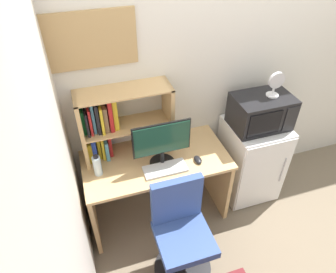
{
  "coord_description": "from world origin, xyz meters",
  "views": [
    {
      "loc": [
        -1.42,
        -2.21,
        2.57
      ],
      "look_at": [
        -0.82,
        -0.35,
        0.99
      ],
      "focal_mm": 32.91,
      "sensor_mm": 36.0,
      "label": 1
    }
  ],
  "objects_px": {
    "desk_fan": "(276,83)",
    "desk_chair": "(181,237)",
    "hutch_bookshelf": "(112,123)",
    "wall_corkboard": "(85,41)",
    "water_bottle": "(97,166)",
    "mini_fridge": "(250,159)",
    "monitor": "(162,142)",
    "computer_mouse": "(198,160)",
    "microwave": "(261,112)",
    "keyboard": "(165,169)"
  },
  "relations": [
    {
      "from": "water_bottle",
      "to": "mini_fridge",
      "type": "xyz_separation_m",
      "value": [
        1.49,
        0.05,
        -0.4
      ]
    },
    {
      "from": "desk_fan",
      "to": "desk_chair",
      "type": "distance_m",
      "value": 1.49
    },
    {
      "from": "water_bottle",
      "to": "desk_fan",
      "type": "bearing_deg",
      "value": 1.61
    },
    {
      "from": "keyboard",
      "to": "wall_corkboard",
      "type": "xyz_separation_m",
      "value": [
        -0.45,
        0.45,
        0.98
      ]
    },
    {
      "from": "water_bottle",
      "to": "microwave",
      "type": "height_order",
      "value": "microwave"
    },
    {
      "from": "monitor",
      "to": "keyboard",
      "type": "relative_size",
      "value": 1.34
    },
    {
      "from": "monitor",
      "to": "computer_mouse",
      "type": "distance_m",
      "value": 0.37
    },
    {
      "from": "keyboard",
      "to": "mini_fridge",
      "type": "height_order",
      "value": "mini_fridge"
    },
    {
      "from": "wall_corkboard",
      "to": "desk_fan",
      "type": "bearing_deg",
      "value": -10.89
    },
    {
      "from": "microwave",
      "to": "monitor",
      "type": "bearing_deg",
      "value": -174.58
    },
    {
      "from": "hutch_bookshelf",
      "to": "computer_mouse",
      "type": "xyz_separation_m",
      "value": [
        0.65,
        -0.33,
        -0.31
      ]
    },
    {
      "from": "computer_mouse",
      "to": "water_bottle",
      "type": "relative_size",
      "value": 0.51
    },
    {
      "from": "water_bottle",
      "to": "mini_fridge",
      "type": "bearing_deg",
      "value": 1.78
    },
    {
      "from": "water_bottle",
      "to": "desk_chair",
      "type": "bearing_deg",
      "value": -46.96
    },
    {
      "from": "microwave",
      "to": "desk_fan",
      "type": "xyz_separation_m",
      "value": [
        0.08,
        -0.01,
        0.28
      ]
    },
    {
      "from": "hutch_bookshelf",
      "to": "desk_chair",
      "type": "relative_size",
      "value": 0.83
    },
    {
      "from": "monitor",
      "to": "keyboard",
      "type": "distance_m",
      "value": 0.24
    },
    {
      "from": "desk_chair",
      "to": "wall_corkboard",
      "type": "bearing_deg",
      "value": 116.23
    },
    {
      "from": "hutch_bookshelf",
      "to": "keyboard",
      "type": "distance_m",
      "value": 0.58
    },
    {
      "from": "desk_fan",
      "to": "desk_chair",
      "type": "bearing_deg",
      "value": -149.72
    },
    {
      "from": "monitor",
      "to": "desk_chair",
      "type": "height_order",
      "value": "monitor"
    },
    {
      "from": "computer_mouse",
      "to": "desk_fan",
      "type": "relative_size",
      "value": 0.45
    },
    {
      "from": "hutch_bookshelf",
      "to": "microwave",
      "type": "distance_m",
      "value": 1.32
    },
    {
      "from": "monitor",
      "to": "desk_fan",
      "type": "distance_m",
      "value": 1.09
    },
    {
      "from": "mini_fridge",
      "to": "wall_corkboard",
      "type": "distance_m",
      "value": 1.93
    },
    {
      "from": "hutch_bookshelf",
      "to": "keyboard",
      "type": "bearing_deg",
      "value": -44.76
    },
    {
      "from": "monitor",
      "to": "water_bottle",
      "type": "height_order",
      "value": "monitor"
    },
    {
      "from": "keyboard",
      "to": "computer_mouse",
      "type": "xyz_separation_m",
      "value": [
        0.3,
        0.01,
        0.01
      ]
    },
    {
      "from": "water_bottle",
      "to": "monitor",
      "type": "bearing_deg",
      "value": -4.48
    },
    {
      "from": "monitor",
      "to": "water_bottle",
      "type": "bearing_deg",
      "value": 175.52
    },
    {
      "from": "mini_fridge",
      "to": "microwave",
      "type": "distance_m",
      "value": 0.58
    },
    {
      "from": "keyboard",
      "to": "mini_fridge",
      "type": "relative_size",
      "value": 0.42
    },
    {
      "from": "hutch_bookshelf",
      "to": "wall_corkboard",
      "type": "relative_size",
      "value": 1.03
    },
    {
      "from": "keyboard",
      "to": "microwave",
      "type": "distance_m",
      "value": 1.01
    },
    {
      "from": "desk_fan",
      "to": "hutch_bookshelf",
      "type": "bearing_deg",
      "value": 172.71
    },
    {
      "from": "computer_mouse",
      "to": "microwave",
      "type": "relative_size",
      "value": 0.2
    },
    {
      "from": "monitor",
      "to": "desk_fan",
      "type": "height_order",
      "value": "desk_fan"
    },
    {
      "from": "desk_fan",
      "to": "desk_chair",
      "type": "height_order",
      "value": "desk_fan"
    },
    {
      "from": "water_bottle",
      "to": "mini_fridge",
      "type": "relative_size",
      "value": 0.24
    },
    {
      "from": "keyboard",
      "to": "computer_mouse",
      "type": "bearing_deg",
      "value": 2.35
    },
    {
      "from": "mini_fridge",
      "to": "water_bottle",
      "type": "bearing_deg",
      "value": -178.22
    },
    {
      "from": "water_bottle",
      "to": "wall_corkboard",
      "type": "height_order",
      "value": "wall_corkboard"
    },
    {
      "from": "mini_fridge",
      "to": "desk_chair",
      "type": "bearing_deg",
      "value": -147.67
    },
    {
      "from": "water_bottle",
      "to": "microwave",
      "type": "relative_size",
      "value": 0.39
    },
    {
      "from": "mini_fridge",
      "to": "computer_mouse",
      "type": "bearing_deg",
      "value": -166.48
    },
    {
      "from": "keyboard",
      "to": "desk_fan",
      "type": "relative_size",
      "value": 1.59
    },
    {
      "from": "hutch_bookshelf",
      "to": "monitor",
      "type": "xyz_separation_m",
      "value": [
        0.35,
        -0.26,
        -0.09
      ]
    },
    {
      "from": "wall_corkboard",
      "to": "microwave",
      "type": "bearing_deg",
      "value": -11.27
    },
    {
      "from": "mini_fridge",
      "to": "wall_corkboard",
      "type": "xyz_separation_m",
      "value": [
        -1.41,
        0.28,
        1.3
      ]
    },
    {
      "from": "microwave",
      "to": "desk_chair",
      "type": "distance_m",
      "value": 1.29
    }
  ]
}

